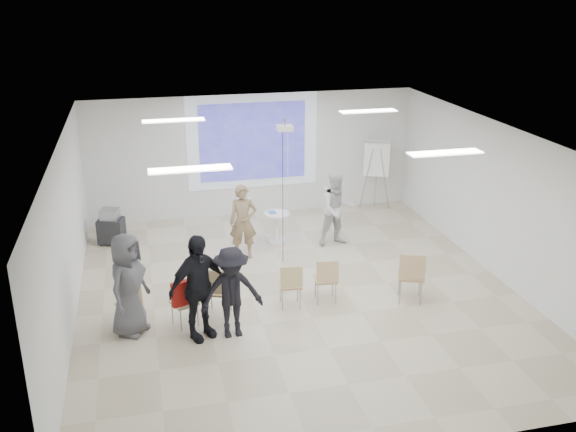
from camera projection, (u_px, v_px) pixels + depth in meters
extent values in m
cube|color=beige|center=(298.00, 295.00, 12.09)|extent=(8.00, 9.00, 0.10)
cube|color=white|center=(299.00, 134.00, 11.01)|extent=(8.00, 9.00, 0.10)
cube|color=silver|center=(252.00, 155.00, 15.70)|extent=(8.00, 0.10, 3.00)
cube|color=silver|center=(63.00, 238.00, 10.67)|extent=(0.10, 9.00, 3.00)
cube|color=silver|center=(500.00, 201.00, 12.43)|extent=(0.10, 9.00, 3.00)
cube|color=silver|center=(253.00, 142.00, 15.52)|extent=(3.20, 0.01, 2.30)
cube|color=#3435B4|center=(253.00, 142.00, 15.50)|extent=(2.60, 0.01, 1.90)
cylinder|color=silver|center=(277.00, 241.00, 14.37)|extent=(0.49, 0.49, 0.05)
cylinder|color=white|center=(277.00, 228.00, 14.27)|extent=(0.13, 0.13, 0.62)
cylinder|color=silver|center=(277.00, 214.00, 14.15)|extent=(0.66, 0.66, 0.04)
cube|color=white|center=(279.00, 213.00, 14.13)|extent=(0.23, 0.20, 0.01)
cube|color=teal|center=(272.00, 212.00, 14.16)|extent=(0.16, 0.21, 0.01)
imported|color=#8F7758|center=(243.00, 217.00, 13.32)|extent=(0.70, 0.52, 1.80)
imported|color=silver|center=(337.00, 205.00, 13.97)|extent=(0.95, 0.79, 1.83)
cube|color=white|center=(249.00, 200.00, 13.48)|extent=(0.05, 0.11, 0.04)
cube|color=white|center=(326.00, 188.00, 14.05)|extent=(0.05, 0.13, 0.04)
cube|color=tan|center=(128.00, 305.00, 10.76)|extent=(0.47, 0.47, 0.04)
cube|color=tan|center=(131.00, 297.00, 10.54)|extent=(0.38, 0.19, 0.36)
cylinder|color=gray|center=(124.00, 322.00, 10.63)|extent=(0.02, 0.02, 0.39)
cylinder|color=gray|center=(141.00, 317.00, 10.78)|extent=(0.02, 0.02, 0.39)
cylinder|color=gray|center=(118.00, 314.00, 10.88)|extent=(0.02, 0.02, 0.39)
cylinder|color=gray|center=(135.00, 310.00, 11.02)|extent=(0.02, 0.02, 0.39)
cube|color=tan|center=(184.00, 303.00, 10.80)|extent=(0.51, 0.51, 0.04)
cube|color=tan|center=(189.00, 294.00, 10.58)|extent=(0.39, 0.22, 0.37)
cylinder|color=gray|center=(181.00, 320.00, 10.67)|extent=(0.03, 0.03, 0.41)
cylinder|color=gray|center=(198.00, 315.00, 10.84)|extent=(0.03, 0.03, 0.41)
cylinder|color=#94979C|center=(172.00, 313.00, 10.91)|extent=(0.03, 0.03, 0.41)
cylinder|color=gray|center=(189.00, 308.00, 11.09)|extent=(0.03, 0.03, 0.41)
cube|color=tan|center=(219.00, 291.00, 11.12)|extent=(0.56, 0.56, 0.04)
cube|color=tan|center=(215.00, 282.00, 10.84)|extent=(0.44, 0.23, 0.41)
cylinder|color=#93959B|center=(207.00, 307.00, 11.06)|extent=(0.03, 0.03, 0.46)
cylinder|color=gray|center=(227.00, 308.00, 11.02)|extent=(0.03, 0.03, 0.46)
cylinder|color=gray|center=(212.00, 298.00, 11.39)|extent=(0.03, 0.03, 0.46)
cylinder|color=gray|center=(231.00, 299.00, 11.35)|extent=(0.03, 0.03, 0.46)
cube|color=tan|center=(290.00, 285.00, 11.44)|extent=(0.44, 0.44, 0.04)
cube|color=tan|center=(291.00, 277.00, 11.18)|extent=(0.40, 0.12, 0.38)
cylinder|color=gray|center=(282.00, 300.00, 11.34)|extent=(0.02, 0.02, 0.41)
cylinder|color=#919398|center=(300.00, 299.00, 11.38)|extent=(0.02, 0.02, 0.41)
cylinder|color=#93969B|center=(280.00, 292.00, 11.64)|extent=(0.02, 0.02, 0.41)
cylinder|color=#919499|center=(298.00, 291.00, 11.68)|extent=(0.02, 0.02, 0.41)
cube|color=tan|center=(326.00, 279.00, 11.63)|extent=(0.45, 0.45, 0.04)
cube|color=tan|center=(328.00, 272.00, 11.37)|extent=(0.41, 0.13, 0.38)
cylinder|color=gray|center=(318.00, 295.00, 11.54)|extent=(0.02, 0.02, 0.42)
cylinder|color=#96989F|center=(336.00, 294.00, 11.57)|extent=(0.02, 0.02, 0.42)
cylinder|color=gray|center=(315.00, 286.00, 11.84)|extent=(0.02, 0.02, 0.42)
cylinder|color=#97999F|center=(333.00, 286.00, 11.87)|extent=(0.02, 0.02, 0.42)
cube|color=tan|center=(411.00, 276.00, 11.61)|extent=(0.60, 0.60, 0.04)
cube|color=tan|center=(412.00, 267.00, 11.31)|extent=(0.46, 0.25, 0.44)
cylinder|color=gray|center=(400.00, 292.00, 11.54)|extent=(0.03, 0.03, 0.48)
cylinder|color=gray|center=(421.00, 294.00, 11.50)|extent=(0.03, 0.03, 0.48)
cylinder|color=gray|center=(399.00, 283.00, 11.89)|extent=(0.03, 0.03, 0.48)
cylinder|color=gray|center=(420.00, 284.00, 11.85)|extent=(0.03, 0.03, 0.48)
cube|color=#B31C16|center=(184.00, 293.00, 10.50)|extent=(0.45, 0.26, 0.42)
imported|color=black|center=(218.00, 288.00, 11.13)|extent=(0.41, 0.35, 0.03)
imported|color=black|center=(197.00, 280.00, 10.23)|extent=(1.40, 1.19, 2.06)
imported|color=black|center=(232.00, 287.00, 10.32)|extent=(1.19, 0.70, 1.78)
imported|color=#55555A|center=(128.00, 279.00, 10.38)|extent=(1.05, 1.15, 1.97)
cylinder|color=gray|center=(366.00, 178.00, 16.18)|extent=(0.22, 0.30, 1.61)
cylinder|color=gray|center=(385.00, 179.00, 16.10)|extent=(0.36, 0.07, 1.61)
cylinder|color=gray|center=(376.00, 176.00, 16.41)|extent=(0.17, 0.34, 1.61)
cube|color=white|center=(377.00, 158.00, 16.06)|extent=(0.66, 0.43, 0.90)
cube|color=gray|center=(378.00, 142.00, 15.96)|extent=(0.62, 0.32, 0.06)
cube|color=black|center=(111.00, 231.00, 14.22)|extent=(0.64, 0.57, 0.54)
cube|color=gray|center=(110.00, 214.00, 14.09)|extent=(0.45, 0.42, 0.24)
cylinder|color=black|center=(101.00, 244.00, 14.17)|extent=(0.08, 0.08, 0.06)
cylinder|color=black|center=(120.00, 245.00, 14.15)|extent=(0.08, 0.08, 0.06)
cylinder|color=black|center=(105.00, 239.00, 14.48)|extent=(0.08, 0.08, 0.06)
cylinder|color=black|center=(124.00, 239.00, 14.46)|extent=(0.08, 0.08, 0.06)
cube|color=white|center=(285.00, 128.00, 12.48)|extent=(0.30, 0.25, 0.10)
cylinder|color=gray|center=(285.00, 122.00, 12.44)|extent=(0.04, 0.04, 0.14)
cylinder|color=black|center=(283.00, 199.00, 12.89)|extent=(0.01, 0.01, 2.77)
cylinder|color=white|center=(288.00, 199.00, 12.90)|extent=(0.01, 0.01, 2.77)
cube|color=white|center=(173.00, 120.00, 12.43)|extent=(1.20, 0.30, 0.02)
cube|color=white|center=(368.00, 111.00, 13.30)|extent=(1.20, 0.30, 0.02)
cube|color=white|center=(190.00, 169.00, 9.23)|extent=(1.20, 0.30, 0.02)
cube|color=white|center=(445.00, 153.00, 10.11)|extent=(1.20, 0.30, 0.02)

